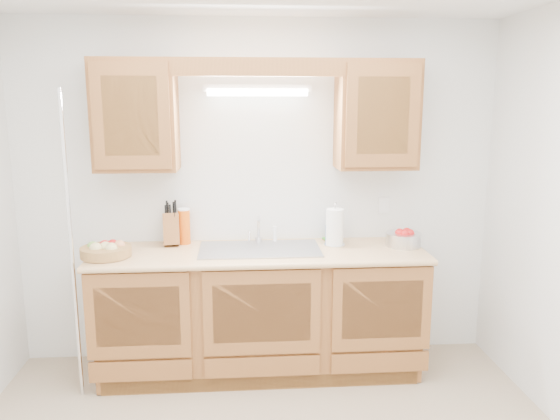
{
  "coord_description": "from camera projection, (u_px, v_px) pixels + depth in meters",
  "views": [
    {
      "loc": [
        -0.13,
        -2.48,
        1.92
      ],
      "look_at": [
        0.12,
        0.85,
        1.25
      ],
      "focal_mm": 35.0,
      "sensor_mm": 36.0,
      "label": 1
    }
  ],
  "objects": [
    {
      "name": "room",
      "position": [
        269.0,
        246.0,
        2.57
      ],
      "size": [
        3.52,
        3.5,
        2.5
      ],
      "color": "tan",
      "rests_on": "ground"
    },
    {
      "name": "base_cabinets",
      "position": [
        260.0,
        312.0,
        3.9
      ],
      "size": [
        2.2,
        0.6,
        0.86
      ],
      "primitive_type": "cube",
      "color": "brown",
      "rests_on": "ground"
    },
    {
      "name": "countertop",
      "position": [
        260.0,
        253.0,
        3.8
      ],
      "size": [
        2.3,
        0.63,
        0.04
      ],
      "primitive_type": "cube",
      "color": "#E7B579",
      "rests_on": "base_cabinets"
    },
    {
      "name": "upper_cabinet_left",
      "position": [
        136.0,
        115.0,
        3.7
      ],
      "size": [
        0.55,
        0.33,
        0.75
      ],
      "primitive_type": "cube",
      "color": "brown",
      "rests_on": "room"
    },
    {
      "name": "upper_cabinet_right",
      "position": [
        376.0,
        115.0,
        3.82
      ],
      "size": [
        0.55,
        0.33,
        0.75
      ],
      "primitive_type": "cube",
      "color": "brown",
      "rests_on": "room"
    },
    {
      "name": "valance",
      "position": [
        258.0,
        67.0,
        3.56
      ],
      "size": [
        2.2,
        0.05,
        0.12
      ],
      "primitive_type": "cube",
      "color": "brown",
      "rests_on": "room"
    },
    {
      "name": "fluorescent_fixture",
      "position": [
        257.0,
        90.0,
        3.81
      ],
      "size": [
        0.76,
        0.08,
        0.08
      ],
      "color": "white",
      "rests_on": "room"
    },
    {
      "name": "sink",
      "position": [
        260.0,
        260.0,
        3.83
      ],
      "size": [
        0.84,
        0.46,
        0.36
      ],
      "color": "#9E9EA3",
      "rests_on": "countertop"
    },
    {
      "name": "wire_shelf_pole",
      "position": [
        71.0,
        250.0,
        3.44
      ],
      "size": [
        0.03,
        0.03,
        2.0
      ],
      "primitive_type": "cylinder",
      "color": "silver",
      "rests_on": "ground"
    },
    {
      "name": "outlet_plate",
      "position": [
        384.0,
        205.0,
        4.11
      ],
      "size": [
        0.08,
        0.01,
        0.12
      ],
      "primitive_type": "cube",
      "color": "white",
      "rests_on": "room"
    },
    {
      "name": "fruit_basket",
      "position": [
        106.0,
        250.0,
        3.63
      ],
      "size": [
        0.4,
        0.4,
        0.1
      ],
      "rotation": [
        0.0,
        0.0,
        0.25
      ],
      "color": "#AB8245",
      "rests_on": "countertop"
    },
    {
      "name": "knife_block",
      "position": [
        171.0,
        229.0,
        3.93
      ],
      "size": [
        0.14,
        0.2,
        0.33
      ],
      "rotation": [
        0.0,
        0.0,
        0.14
      ],
      "color": "brown",
      "rests_on": "countertop"
    },
    {
      "name": "orange_canister",
      "position": [
        184.0,
        226.0,
        3.95
      ],
      "size": [
        0.11,
        0.11,
        0.26
      ],
      "rotation": [
        0.0,
        0.0,
        0.26
      ],
      "color": "#DE570C",
      "rests_on": "countertop"
    },
    {
      "name": "soap_bottle",
      "position": [
        332.0,
        229.0,
        4.01
      ],
      "size": [
        0.11,
        0.11,
        0.2
      ],
      "primitive_type": "imported",
      "rotation": [
        0.0,
        0.0,
        -0.25
      ],
      "color": "blue",
      "rests_on": "countertop"
    },
    {
      "name": "sponge",
      "position": [
        331.0,
        239.0,
        4.08
      ],
      "size": [
        0.13,
        0.1,
        0.02
      ],
      "rotation": [
        0.0,
        0.0,
        0.3
      ],
      "color": "#CC333F",
      "rests_on": "countertop"
    },
    {
      "name": "paper_towel",
      "position": [
        335.0,
        228.0,
        3.9
      ],
      "size": [
        0.16,
        0.16,
        0.32
      ],
      "rotation": [
        0.0,
        0.0,
        -0.36
      ],
      "color": "silver",
      "rests_on": "countertop"
    },
    {
      "name": "apple_bowl",
      "position": [
        404.0,
        238.0,
        3.9
      ],
      "size": [
        0.3,
        0.3,
        0.13
      ],
      "rotation": [
        0.0,
        0.0,
        0.25
      ],
      "color": "silver",
      "rests_on": "countertop"
    }
  ]
}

